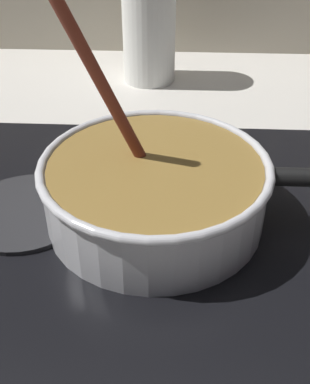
# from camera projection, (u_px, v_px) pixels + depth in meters

# --- Properties ---
(ground) EXTENTS (2.40, 1.60, 0.04)m
(ground) POSITION_uv_depth(u_px,v_px,m) (115.00, 326.00, 0.50)
(ground) COLOR beige
(hob_plate) EXTENTS (0.56, 0.48, 0.01)m
(hob_plate) POSITION_uv_depth(u_px,v_px,m) (155.00, 221.00, 0.60)
(hob_plate) COLOR black
(hob_plate) RESTS_ON ground
(burner_ring) EXTENTS (0.17, 0.17, 0.01)m
(burner_ring) POSITION_uv_depth(u_px,v_px,m) (155.00, 215.00, 0.59)
(burner_ring) COLOR #592D0C
(burner_ring) RESTS_ON hob_plate
(spare_burner) EXTENTS (0.16, 0.16, 0.01)m
(spare_burner) POSITION_uv_depth(u_px,v_px,m) (25.00, 211.00, 0.60)
(spare_burner) COLOR #262628
(spare_burner) RESTS_ON hob_plate
(cooking_pan) EXTENTS (0.41, 0.27, 0.29)m
(cooking_pan) POSITION_uv_depth(u_px,v_px,m) (156.00, 188.00, 0.57)
(cooking_pan) COLOR silver
(cooking_pan) RESTS_ON hob_plate
(paper_towel_roll) EXTENTS (0.10, 0.10, 0.23)m
(paper_towel_roll) POSITION_uv_depth(u_px,v_px,m) (149.00, 24.00, 0.92)
(paper_towel_roll) COLOR white
(paper_towel_roll) RESTS_ON ground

